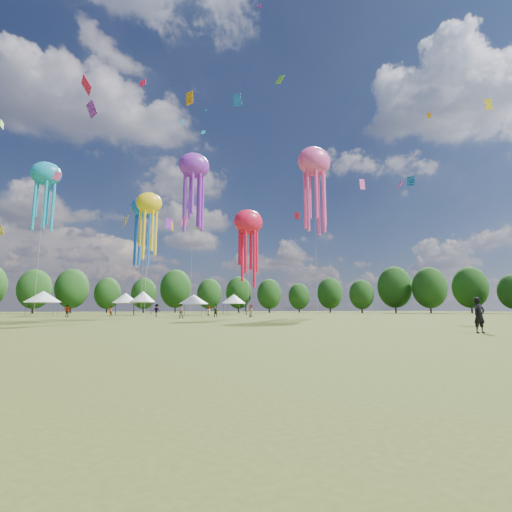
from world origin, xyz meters
name	(u,v)px	position (x,y,z in m)	size (l,w,h in m)	color
ground	(332,333)	(0.00, 0.00, 0.00)	(300.00, 300.00, 0.00)	#384416
observer_main	(479,315)	(6.87, -2.59, 0.89)	(0.65, 0.43, 1.78)	black
spectator_near	(180,311)	(-3.13, 31.02, 0.90)	(0.88, 0.68, 1.81)	gray
spectators_far	(187,311)	(-0.39, 42.49, 0.88)	(30.59, 18.14, 1.93)	gray
festival_tents	(150,298)	(-5.45, 55.05, 3.19)	(39.74, 10.73, 4.46)	#47474C
show_kites	(221,191)	(4.04, 39.38, 20.23)	(47.59, 24.74, 29.37)	blue
small_kites	(209,150)	(2.70, 42.90, 28.55)	(76.70, 57.82, 44.91)	blue
treeline	(156,283)	(-3.87, 62.51, 6.54)	(201.57, 95.24, 13.43)	#38281C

